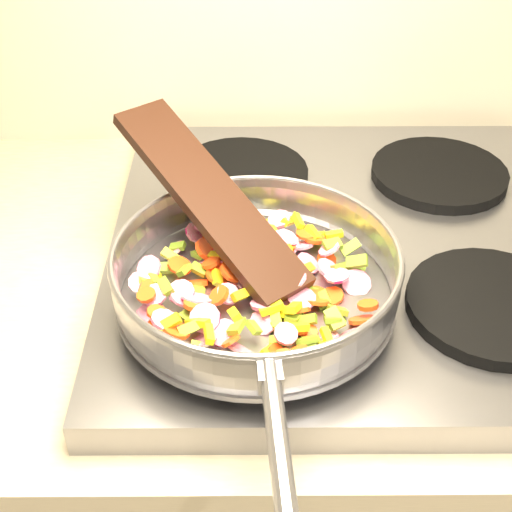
{
  "coord_description": "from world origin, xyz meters",
  "views": [
    {
      "loc": [
        -0.82,
        0.94,
        1.47
      ],
      "look_at": [
        -0.82,
        1.53,
        1.01
      ],
      "focal_mm": 50.0,
      "sensor_mm": 36.0,
      "label": 1
    }
  ],
  "objects": [
    {
      "name": "grate_fr",
      "position": [
        -0.56,
        1.52,
        0.95
      ],
      "size": [
        0.19,
        0.19,
        0.02
      ],
      "primitive_type": "cylinder",
      "color": "black",
      "rests_on": "cooktop"
    },
    {
      "name": "saute_pan",
      "position": [
        -0.82,
        1.53,
        0.99
      ],
      "size": [
        0.35,
        0.52,
        0.06
      ],
      "rotation": [
        0.0,
        0.0,
        0.07
      ],
      "color": "#9E9EA5",
      "rests_on": "grate_fl"
    },
    {
      "name": "cooktop",
      "position": [
        -0.7,
        1.67,
        0.92
      ],
      "size": [
        0.6,
        0.6,
        0.04
      ],
      "primitive_type": "cube",
      "color": "#939399",
      "rests_on": "counter_top"
    },
    {
      "name": "grate_bl",
      "position": [
        -0.84,
        1.81,
        0.95
      ],
      "size": [
        0.19,
        0.19,
        0.02
      ],
      "primitive_type": "cylinder",
      "color": "black",
      "rests_on": "cooktop"
    },
    {
      "name": "grate_fl",
      "position": [
        -0.84,
        1.52,
        0.95
      ],
      "size": [
        0.19,
        0.19,
        0.02
      ],
      "primitive_type": "cylinder",
      "color": "black",
      "rests_on": "cooktop"
    },
    {
      "name": "vegetable_heap",
      "position": [
        -0.83,
        1.53,
        0.97
      ],
      "size": [
        0.27,
        0.26,
        0.05
      ],
      "color": "olive",
      "rests_on": "saute_pan"
    },
    {
      "name": "wooden_spatula",
      "position": [
        -0.87,
        1.62,
        1.03
      ],
      "size": [
        0.23,
        0.27,
        0.12
      ],
      "primitive_type": "cube",
      "rotation": [
        0.0,
        -0.36,
        2.25
      ],
      "color": "black",
      "rests_on": "saute_pan"
    },
    {
      "name": "grate_br",
      "position": [
        -0.56,
        1.81,
        0.95
      ],
      "size": [
        0.19,
        0.19,
        0.02
      ],
      "primitive_type": "cylinder",
      "color": "black",
      "rests_on": "cooktop"
    }
  ]
}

